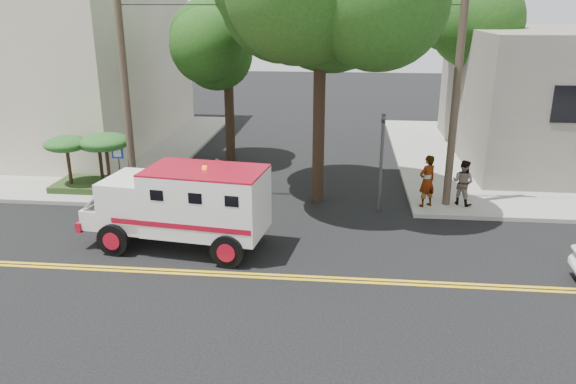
# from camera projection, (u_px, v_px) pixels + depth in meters

# --- Properties ---
(ground) EXTENTS (100.00, 100.00, 0.00)m
(ground) POSITION_uv_depth(u_px,v_px,m) (252.00, 276.00, 15.70)
(ground) COLOR black
(ground) RESTS_ON ground
(sidewalk_ne) EXTENTS (17.00, 17.00, 0.15)m
(sidewalk_ne) POSITION_uv_depth(u_px,v_px,m) (573.00, 160.00, 27.10)
(sidewalk_ne) COLOR gray
(sidewalk_ne) RESTS_ON ground
(sidewalk_nw) EXTENTS (17.00, 17.00, 0.15)m
(sidewalk_nw) POSITION_uv_depth(u_px,v_px,m) (42.00, 146.00, 29.72)
(sidewalk_nw) COLOR gray
(sidewalk_nw) RESTS_ON ground
(building_left) EXTENTS (16.00, 14.00, 10.00)m
(building_left) POSITION_uv_depth(u_px,v_px,m) (7.00, 45.00, 29.71)
(building_left) COLOR #B3A893
(building_left) RESTS_ON sidewalk_nw
(utility_pole_left) EXTENTS (0.28, 0.28, 9.00)m
(utility_pole_left) POSITION_uv_depth(u_px,v_px,m) (125.00, 82.00, 20.47)
(utility_pole_left) COLOR #382D23
(utility_pole_left) RESTS_ON ground
(utility_pole_right) EXTENTS (0.28, 0.28, 9.00)m
(utility_pole_right) POSITION_uv_depth(u_px,v_px,m) (457.00, 86.00, 19.50)
(utility_pole_right) COLOR #382D23
(utility_pole_right) RESTS_ON ground
(tree_main) EXTENTS (6.08, 5.70, 9.85)m
(tree_main) POSITION_uv_depth(u_px,v_px,m) (333.00, 5.00, 19.07)
(tree_main) COLOR black
(tree_main) RESTS_ON ground
(tree_left) EXTENTS (4.48, 4.20, 7.70)m
(tree_left) POSITION_uv_depth(u_px,v_px,m) (233.00, 39.00, 25.25)
(tree_left) COLOR black
(tree_left) RESTS_ON ground
(tree_right) EXTENTS (4.80, 4.50, 8.20)m
(tree_right) POSITION_uv_depth(u_px,v_px,m) (477.00, 28.00, 27.78)
(tree_right) COLOR black
(tree_right) RESTS_ON ground
(traffic_signal) EXTENTS (0.15, 0.18, 3.60)m
(traffic_signal) POSITION_uv_depth(u_px,v_px,m) (382.00, 152.00, 19.90)
(traffic_signal) COLOR #3F3F42
(traffic_signal) RESTS_ON ground
(accessibility_sign) EXTENTS (0.45, 0.10, 2.02)m
(accessibility_sign) POSITION_uv_depth(u_px,v_px,m) (119.00, 163.00, 21.69)
(accessibility_sign) COLOR #3F3F42
(accessibility_sign) RESTS_ON ground
(palm_planter) EXTENTS (3.52, 2.63, 2.36)m
(palm_planter) POSITION_uv_depth(u_px,v_px,m) (92.00, 153.00, 22.14)
(palm_planter) COLOR #1E3314
(palm_planter) RESTS_ON sidewalk_nw
(armored_truck) EXTENTS (5.89, 2.89, 2.58)m
(armored_truck) POSITION_uv_depth(u_px,v_px,m) (184.00, 203.00, 17.08)
(armored_truck) COLOR silver
(armored_truck) RESTS_ON ground
(pedestrian_a) EXTENTS (0.85, 0.78, 1.94)m
(pedestrian_a) POSITION_uv_depth(u_px,v_px,m) (427.00, 181.00, 20.36)
(pedestrian_a) COLOR gray
(pedestrian_a) RESTS_ON sidewalk_ne
(pedestrian_b) EXTENTS (1.04, 1.01, 1.69)m
(pedestrian_b) POSITION_uv_depth(u_px,v_px,m) (463.00, 182.00, 20.61)
(pedestrian_b) COLOR gray
(pedestrian_b) RESTS_ON sidewalk_ne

